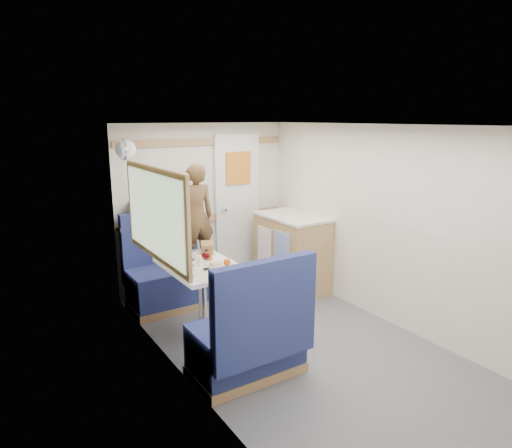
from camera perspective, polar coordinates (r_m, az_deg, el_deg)
floor at (r=4.16m, az=8.27°, el=-16.65°), size 4.50×4.50×0.00m
ceiling at (r=3.62m, az=9.34°, el=12.03°), size 4.50×4.50×0.00m
wall_back at (r=5.61m, az=-6.47°, el=2.20°), size 2.20×0.02×2.00m
wall_left at (r=3.19m, az=-6.44°, el=-6.38°), size 0.02×4.50×2.00m
wall_right at (r=4.55m, az=19.29°, el=-1.07°), size 0.02×4.50×2.00m
oak_trim_low at (r=5.62m, az=-6.34°, el=0.66°), size 2.15×0.02×0.08m
oak_trim_high at (r=5.50m, az=-6.59°, el=10.17°), size 2.15×0.02×0.08m
side_window at (r=4.02m, az=-12.56°, el=1.21°), size 0.04×1.30×0.72m
rear_door at (r=5.79m, az=-2.33°, el=2.34°), size 0.62×0.12×1.86m
dinette_table at (r=4.36m, az=-6.77°, el=-6.96°), size 0.62×0.92×0.72m
bench_far at (r=5.20m, az=-10.87°, el=-6.85°), size 0.90×0.59×1.05m
bench_near at (r=3.77m, az=-0.75°, el=-14.64°), size 0.90×0.59×1.05m
ledge at (r=5.27m, az=-12.17°, el=-0.07°), size 0.90×0.14×0.04m
dome_light at (r=4.77m, az=-15.97°, el=8.94°), size 0.20×0.20×0.20m
galley_counter at (r=5.57m, az=4.47°, el=-3.50°), size 0.57×0.92×0.92m
person at (r=4.95m, az=-7.55°, el=0.95°), size 0.43×0.29×1.15m
duffel_bag at (r=5.23m, az=-12.55°, el=1.47°), size 0.58×0.40×0.26m
tray at (r=4.18m, az=-3.90°, el=-5.45°), size 0.32×0.39×0.02m
orange_fruit at (r=4.19m, az=-3.64°, el=-4.79°), size 0.07×0.07×0.07m
cheese_block at (r=4.20m, az=-5.09°, el=-4.97°), size 0.11×0.09×0.04m
wine_glass at (r=4.13m, az=-6.28°, el=-4.06°), size 0.08×0.08×0.17m
tumbler_left at (r=3.98m, az=-8.14°, el=-5.86°), size 0.06×0.06×0.10m
tumbler_mid at (r=4.40m, az=-8.31°, el=-3.92°), size 0.07×0.07×0.12m
tumbler_right at (r=4.46m, az=-8.01°, el=-3.70°), size 0.07×0.07×0.11m
beer_glass at (r=4.43m, az=-5.89°, el=-3.88°), size 0.06×0.06×0.10m
pepper_grinder at (r=4.42m, az=-6.18°, el=-3.85°), size 0.04×0.04×0.10m
salt_grinder at (r=4.28m, az=-7.21°, el=-4.53°), size 0.04×0.04×0.09m
bread_loaf at (r=4.68m, az=-6.15°, el=-2.94°), size 0.20×0.26×0.09m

